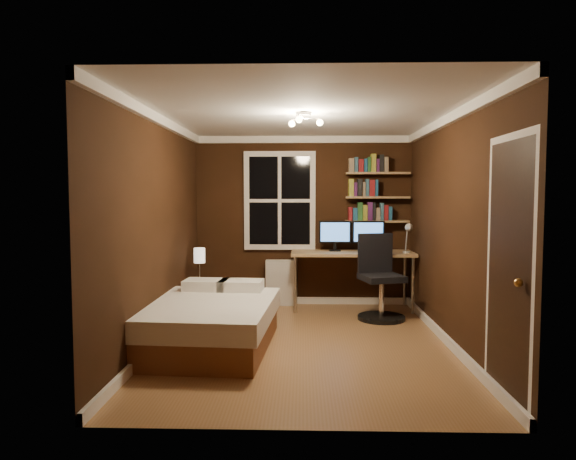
{
  "coord_description": "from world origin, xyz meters",
  "views": [
    {
      "loc": [
        -0.01,
        -5.56,
        1.63
      ],
      "look_at": [
        -0.18,
        0.45,
        1.22
      ],
      "focal_mm": 32.0,
      "sensor_mm": 36.0,
      "label": 1
    }
  ],
  "objects_px": {
    "monitor_right": "(368,236)",
    "office_chair": "(380,286)",
    "nightstand": "(200,298)",
    "desk_lamp": "(408,238)",
    "desk": "(352,256)",
    "bedside_lamp": "(200,264)",
    "monitor_left": "(335,236)",
    "bed": "(210,323)",
    "radiator": "(281,283)"
  },
  "relations": [
    {
      "from": "bedside_lamp",
      "to": "desk",
      "type": "distance_m",
      "value": 2.16
    },
    {
      "from": "nightstand",
      "to": "radiator",
      "type": "height_order",
      "value": "radiator"
    },
    {
      "from": "bedside_lamp",
      "to": "nightstand",
      "type": "bearing_deg",
      "value": 0.0
    },
    {
      "from": "desk",
      "to": "office_chair",
      "type": "xyz_separation_m",
      "value": [
        0.31,
        -0.58,
        -0.32
      ]
    },
    {
      "from": "bed",
      "to": "monitor_right",
      "type": "height_order",
      "value": "monitor_right"
    },
    {
      "from": "desk",
      "to": "monitor_left",
      "type": "relative_size",
      "value": 3.75
    },
    {
      "from": "bed",
      "to": "desk",
      "type": "distance_m",
      "value": 2.61
    },
    {
      "from": "bed",
      "to": "monitor_right",
      "type": "distance_m",
      "value": 2.9
    },
    {
      "from": "desk_lamp",
      "to": "office_chair",
      "type": "xyz_separation_m",
      "value": [
        -0.43,
        -0.38,
        -0.6
      ]
    },
    {
      "from": "monitor_right",
      "to": "office_chair",
      "type": "relative_size",
      "value": 0.41
    },
    {
      "from": "monitor_right",
      "to": "office_chair",
      "type": "bearing_deg",
      "value": -83.75
    },
    {
      "from": "bed",
      "to": "office_chair",
      "type": "relative_size",
      "value": 1.7
    },
    {
      "from": "bed",
      "to": "nightstand",
      "type": "distance_m",
      "value": 1.45
    },
    {
      "from": "radiator",
      "to": "desk_lamp",
      "type": "relative_size",
      "value": 1.53
    },
    {
      "from": "office_chair",
      "to": "monitor_right",
      "type": "bearing_deg",
      "value": 81.0
    },
    {
      "from": "desk",
      "to": "desk_lamp",
      "type": "relative_size",
      "value": 3.95
    },
    {
      "from": "bed",
      "to": "office_chair",
      "type": "distance_m",
      "value": 2.42
    },
    {
      "from": "bed",
      "to": "radiator",
      "type": "relative_size",
      "value": 2.84
    },
    {
      "from": "monitor_right",
      "to": "office_chair",
      "type": "distance_m",
      "value": 0.9
    },
    {
      "from": "nightstand",
      "to": "monitor_left",
      "type": "distance_m",
      "value": 2.1
    },
    {
      "from": "nightstand",
      "to": "bedside_lamp",
      "type": "distance_m",
      "value": 0.46
    },
    {
      "from": "desk",
      "to": "nightstand",
      "type": "bearing_deg",
      "value": -165.92
    },
    {
      "from": "bed",
      "to": "desk",
      "type": "xyz_separation_m",
      "value": [
        1.7,
        1.92,
        0.5
      ]
    },
    {
      "from": "monitor_left",
      "to": "desk_lamp",
      "type": "distance_m",
      "value": 1.03
    },
    {
      "from": "bed",
      "to": "monitor_right",
      "type": "xyz_separation_m",
      "value": [
        1.94,
        2.01,
        0.78
      ]
    },
    {
      "from": "bedside_lamp",
      "to": "desk",
      "type": "height_order",
      "value": "bedside_lamp"
    },
    {
      "from": "nightstand",
      "to": "desk",
      "type": "relative_size",
      "value": 0.28
    },
    {
      "from": "bedside_lamp",
      "to": "monitor_right",
      "type": "bearing_deg",
      "value": 14.7
    },
    {
      "from": "office_chair",
      "to": "monitor_left",
      "type": "bearing_deg",
      "value": 114.37
    },
    {
      "from": "radiator",
      "to": "desk",
      "type": "distance_m",
      "value": 1.14
    },
    {
      "from": "nightstand",
      "to": "monitor_left",
      "type": "height_order",
      "value": "monitor_left"
    },
    {
      "from": "bed",
      "to": "desk_lamp",
      "type": "height_order",
      "value": "desk_lamp"
    },
    {
      "from": "bed",
      "to": "radiator",
      "type": "xyz_separation_m",
      "value": [
        0.67,
        2.15,
        0.07
      ]
    },
    {
      "from": "nightstand",
      "to": "desk_lamp",
      "type": "relative_size",
      "value": 1.12
    },
    {
      "from": "radiator",
      "to": "monitor_left",
      "type": "relative_size",
      "value": 1.45
    },
    {
      "from": "desk_lamp",
      "to": "office_chair",
      "type": "bearing_deg",
      "value": -138.61
    },
    {
      "from": "nightstand",
      "to": "bedside_lamp",
      "type": "relative_size",
      "value": 1.13
    },
    {
      "from": "monitor_right",
      "to": "bedside_lamp",
      "type": "bearing_deg",
      "value": -165.3
    },
    {
      "from": "radiator",
      "to": "desk",
      "type": "xyz_separation_m",
      "value": [
        1.03,
        -0.23,
        0.43
      ]
    },
    {
      "from": "office_chair",
      "to": "nightstand",
      "type": "bearing_deg",
      "value": 163.4
    },
    {
      "from": "monitor_right",
      "to": "desk_lamp",
      "type": "xyz_separation_m",
      "value": [
        0.51,
        -0.29,
        0.0
      ]
    },
    {
      "from": "desk",
      "to": "monitor_right",
      "type": "relative_size",
      "value": 3.75
    },
    {
      "from": "desk",
      "to": "bedside_lamp",
      "type": "bearing_deg",
      "value": -165.92
    },
    {
      "from": "nightstand",
      "to": "bedside_lamp",
      "type": "xyz_separation_m",
      "value": [
        0.0,
        0.0,
        0.46
      ]
    },
    {
      "from": "radiator",
      "to": "monitor_left",
      "type": "xyz_separation_m",
      "value": [
        0.79,
        -0.14,
        0.71
      ]
    },
    {
      "from": "nightstand",
      "to": "bedside_lamp",
      "type": "bearing_deg",
      "value": 0.0
    },
    {
      "from": "monitor_right",
      "to": "office_chair",
      "type": "height_order",
      "value": "monitor_right"
    },
    {
      "from": "radiator",
      "to": "monitor_left",
      "type": "height_order",
      "value": "monitor_left"
    },
    {
      "from": "monitor_left",
      "to": "office_chair",
      "type": "bearing_deg",
      "value": -50.38
    },
    {
      "from": "bedside_lamp",
      "to": "monitor_right",
      "type": "distance_m",
      "value": 2.43
    }
  ]
}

